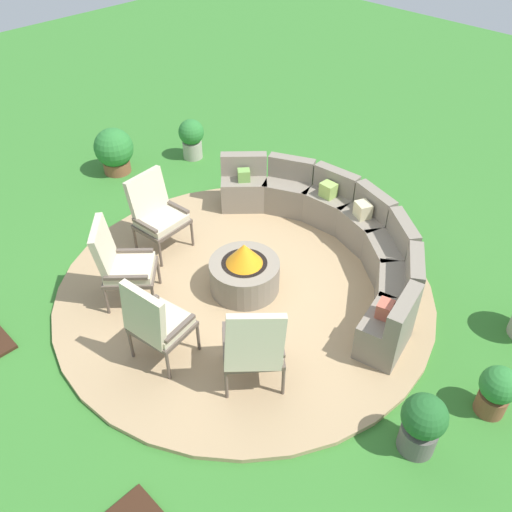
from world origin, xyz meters
name	(u,v)px	position (x,y,z in m)	size (l,w,h in m)	color
ground_plane	(245,291)	(0.00, 0.00, 0.00)	(24.00, 24.00, 0.00)	#387A2D
patio_circle	(245,289)	(0.00, 0.00, 0.03)	(4.66, 4.66, 0.06)	tan
fire_pit	(244,272)	(0.00, 0.00, 0.32)	(0.86, 0.86, 0.68)	gray
curved_stone_bench	(338,234)	(0.38, 1.35, 0.38)	(3.76, 2.04, 0.79)	gray
lounge_chair_front_left	(156,212)	(-1.41, -0.22, 0.62)	(0.62, 0.66, 1.06)	brown
lounge_chair_front_right	(121,262)	(-0.89, -1.13, 0.62)	(0.80, 0.83, 1.12)	brown
lounge_chair_back_left	(155,321)	(0.15, -1.42, 0.63)	(0.65, 0.62, 1.11)	brown
lounge_chair_back_right	(253,345)	(1.09, -0.94, 0.62)	(0.83, 0.85, 1.12)	brown
potted_plant_1	(497,390)	(2.99, 0.50, 0.32)	(0.37, 0.37, 0.59)	brown
potted_plant_2	(423,423)	(2.68, -0.37, 0.38)	(0.42, 0.42, 0.70)	#605B56
potted_plant_3	(114,150)	(-3.58, 0.55, 0.40)	(0.63, 0.63, 0.76)	brown
potted_plant_4	(192,137)	(-3.06, 1.74, 0.38)	(0.43, 0.43, 0.69)	#A89E8E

